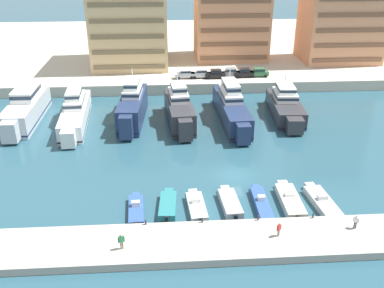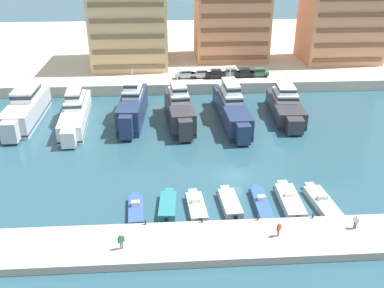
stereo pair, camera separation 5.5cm
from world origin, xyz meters
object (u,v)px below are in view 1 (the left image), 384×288
(motorboat_blue_center, at_px, (262,204))
(car_silver_far_left, at_px, (185,74))
(motorboat_grey_mid_right, at_px, (323,203))
(yacht_navy_center, at_px, (231,108))
(motorboat_blue_far_left, at_px, (136,209))
(pedestrian_near_edge, at_px, (121,240))
(motorboat_white_mid_left, at_px, (196,206))
(motorboat_cream_center_right, at_px, (290,200))
(car_black_mid_left, at_px, (215,74))
(car_green_center_right, at_px, (259,72))
(yacht_white_left, at_px, (75,112))
(yacht_silver_far_left, at_px, (26,108))
(yacht_charcoal_center_right, at_px, (285,106))
(pedestrian_mid_deck, at_px, (279,228))
(car_grey_center_left, at_px, (230,72))
(yacht_charcoal_center_left, at_px, (179,109))
(motorboat_grey_center_left, at_px, (230,203))
(car_black_center, at_px, (244,72))
(motorboat_teal_left, at_px, (168,205))
(pedestrian_far_side, at_px, (356,221))

(motorboat_blue_center, distance_m, car_silver_far_left, 44.31)
(motorboat_grey_mid_right, bearing_deg, yacht_navy_center, 104.94)
(motorboat_blue_far_left, relative_size, pedestrian_near_edge, 3.72)
(motorboat_white_mid_left, bearing_deg, yacht_navy_center, 73.11)
(motorboat_grey_mid_right, bearing_deg, motorboat_cream_center_right, 169.47)
(car_black_mid_left, xyz_separation_m, car_green_center_right, (9.10, 0.49, 0.00))
(yacht_white_left, bearing_deg, yacht_silver_far_left, 169.17)
(yacht_charcoal_center_right, distance_m, pedestrian_mid_deck, 35.25)
(yacht_navy_center, relative_size, car_grey_center_left, 4.96)
(yacht_charcoal_center_left, relative_size, car_green_center_right, 3.98)
(yacht_white_left, distance_m, car_silver_far_left, 25.75)
(yacht_charcoal_center_left, relative_size, car_black_mid_left, 3.99)
(motorboat_blue_far_left, distance_m, motorboat_grey_mid_right, 21.83)
(pedestrian_mid_deck, bearing_deg, car_grey_center_left, 87.34)
(motorboat_cream_center_right, relative_size, motorboat_grey_mid_right, 0.93)
(motorboat_grey_center_left, relative_size, car_black_mid_left, 1.60)
(yacht_silver_far_left, bearing_deg, yacht_navy_center, -3.68)
(yacht_charcoal_center_right, xyz_separation_m, pedestrian_mid_deck, (-9.65, -33.90, -0.04))
(yacht_charcoal_center_left, height_order, car_grey_center_left, yacht_charcoal_center_left)
(car_grey_center_left, relative_size, car_green_center_right, 1.00)
(car_grey_center_left, xyz_separation_m, car_green_center_right, (5.91, -0.24, 0.00))
(car_silver_far_left, distance_m, car_black_center, 12.21)
(motorboat_teal_left, distance_m, car_green_center_right, 47.55)
(yacht_white_left, bearing_deg, yacht_charcoal_center_left, -3.40)
(pedestrian_mid_deck, bearing_deg, car_green_center_right, 80.69)
(yacht_silver_far_left, bearing_deg, car_black_mid_left, 24.04)
(motorboat_cream_center_right, distance_m, pedestrian_mid_deck, 7.71)
(yacht_white_left, xyz_separation_m, car_grey_center_left, (28.69, 17.51, 1.11))
(yacht_navy_center, height_order, pedestrian_far_side, yacht_navy_center)
(car_silver_far_left, distance_m, car_black_mid_left, 6.24)
(yacht_navy_center, height_order, car_green_center_right, yacht_navy_center)
(pedestrian_near_edge, relative_size, pedestrian_far_side, 1.10)
(motorboat_grey_center_left, distance_m, car_black_mid_left, 43.10)
(yacht_charcoal_center_left, height_order, car_black_center, yacht_charcoal_center_left)
(yacht_white_left, distance_m, car_black_center, 35.86)
(motorboat_teal_left, bearing_deg, motorboat_grey_center_left, -0.77)
(motorboat_white_mid_left, bearing_deg, yacht_silver_far_left, 133.70)
(motorboat_blue_far_left, bearing_deg, yacht_charcoal_center_right, 48.18)
(yacht_charcoal_center_left, distance_m, motorboat_cream_center_right, 27.94)
(motorboat_cream_center_right, bearing_deg, yacht_silver_far_left, 143.81)
(motorboat_teal_left, distance_m, car_silver_far_left, 43.36)
(yacht_white_left, bearing_deg, pedestrian_mid_deck, -51.47)
(pedestrian_far_side, bearing_deg, car_silver_far_left, 107.38)
(motorboat_white_mid_left, height_order, motorboat_grey_center_left, motorboat_white_mid_left)
(yacht_charcoal_center_left, xyz_separation_m, car_green_center_right, (17.17, 18.31, 0.68))
(motorboat_blue_far_left, relative_size, motorboat_grey_center_left, 0.99)
(motorboat_white_mid_left, bearing_deg, pedestrian_near_edge, -136.43)
(pedestrian_mid_deck, distance_m, pedestrian_far_side, 8.41)
(yacht_silver_far_left, distance_m, car_silver_far_left, 31.77)
(motorboat_blue_center, bearing_deg, motorboat_white_mid_left, 179.01)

